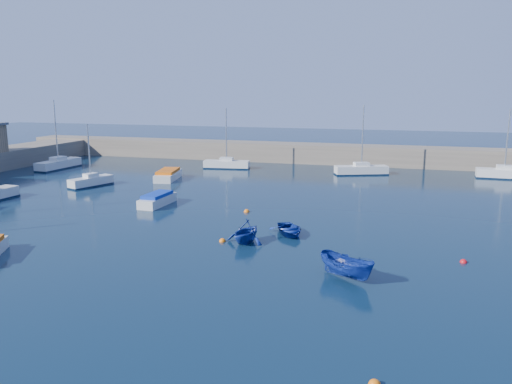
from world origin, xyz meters
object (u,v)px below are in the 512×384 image
(sailboat_6, at_px, (361,170))
(sailboat_7, at_px, (504,173))
(sailboat_4, at_px, (59,164))
(motorboat_2, at_px, (168,175))
(dinghy_right, at_px, (347,267))
(motorboat_1, at_px, (157,199))
(dinghy_center, at_px, (289,230))
(sailboat_3, at_px, (91,181))
(sailboat_5, at_px, (227,164))
(dinghy_left, at_px, (246,231))

(sailboat_6, distance_m, sailboat_7, 16.26)
(sailboat_4, distance_m, motorboat_2, 17.71)
(motorboat_2, distance_m, dinghy_right, 34.39)
(sailboat_4, height_order, motorboat_1, sailboat_4)
(sailboat_7, xyz_separation_m, dinghy_right, (-14.02, -36.97, 0.06))
(sailboat_7, bearing_deg, dinghy_center, 149.24)
(sailboat_6, relative_size, sailboat_7, 1.04)
(sailboat_6, height_order, sailboat_7, sailboat_6)
(sailboat_7, relative_size, motorboat_1, 1.78)
(sailboat_3, distance_m, sailboat_4, 14.76)
(sailboat_7, distance_m, motorboat_1, 40.06)
(sailboat_6, bearing_deg, sailboat_5, 68.50)
(sailboat_7, xyz_separation_m, motorboat_1, (-32.24, -23.77, -0.11))
(sailboat_7, height_order, motorboat_1, sailboat_7)
(sailboat_4, height_order, dinghy_left, sailboat_4)
(sailboat_5, xyz_separation_m, sailboat_6, (17.39, 0.06, 0.01))
(sailboat_7, relative_size, dinghy_left, 2.67)
(sailboat_3, bearing_deg, sailboat_4, 159.12)
(sailboat_5, distance_m, sailboat_7, 33.60)
(sailboat_6, bearing_deg, sailboat_3, 98.77)
(sailboat_4, relative_size, motorboat_1, 1.97)
(sailboat_5, height_order, motorboat_2, sailboat_5)
(sailboat_4, distance_m, sailboat_7, 55.23)
(dinghy_left, bearing_deg, motorboat_1, 154.18)
(sailboat_3, height_order, motorboat_1, sailboat_3)
(motorboat_1, xyz_separation_m, dinghy_right, (18.22, -13.21, 0.17))
(sailboat_4, bearing_deg, motorboat_1, -31.16)
(dinghy_right, bearing_deg, sailboat_3, 88.60)
(sailboat_3, height_order, sailboat_6, sailboat_6)
(dinghy_center, bearing_deg, motorboat_2, 107.56)
(sailboat_5, relative_size, sailboat_7, 0.98)
(sailboat_5, height_order, dinghy_right, sailboat_5)
(sailboat_4, xyz_separation_m, dinghy_left, (33.36, -24.02, 0.17))
(sailboat_4, xyz_separation_m, dinghy_center, (35.70, -21.24, -0.28))
(motorboat_1, bearing_deg, dinghy_right, -34.32)
(sailboat_4, relative_size, sailboat_7, 1.11)
(dinghy_right, bearing_deg, dinghy_left, 89.08)
(motorboat_1, distance_m, dinghy_center, 14.53)
(dinghy_center, distance_m, dinghy_right, 8.92)
(sailboat_7, bearing_deg, sailboat_3, 114.12)
(dinghy_right, bearing_deg, sailboat_6, 35.51)
(dinghy_center, bearing_deg, sailboat_6, 56.35)
(sailboat_5, bearing_deg, sailboat_6, -97.65)
(sailboat_3, relative_size, dinghy_center, 1.98)
(sailboat_5, bearing_deg, motorboat_1, 175.56)
(sailboat_3, relative_size, dinghy_right, 1.88)
(motorboat_1, bearing_deg, motorboat_2, 113.72)
(dinghy_center, relative_size, dinghy_left, 1.11)
(sailboat_6, xyz_separation_m, sailboat_7, (16.16, 1.76, 0.04))
(motorboat_1, height_order, dinghy_left, dinghy_left)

